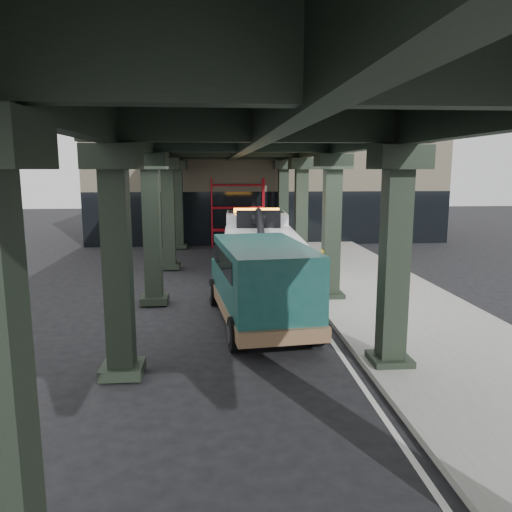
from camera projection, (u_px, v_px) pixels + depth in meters
name	position (u px, v px, depth m)	size (l,w,h in m)	color
ground	(260.00, 319.00, 15.15)	(90.00, 90.00, 0.00)	black
sidewalk	(383.00, 297.00, 17.47)	(5.00, 40.00, 0.15)	gray
lane_stripe	(304.00, 301.00, 17.25)	(0.12, 38.00, 0.01)	silver
viaduct	(243.00, 139.00, 16.14)	(7.40, 32.00, 6.40)	black
building	(263.00, 177.00, 34.26)	(22.00, 10.00, 8.00)	#C6B793
scaffolding	(238.00, 211.00, 29.17)	(3.08, 0.88, 4.00)	red
tow_truck	(259.00, 247.00, 19.64)	(3.03, 9.27, 3.01)	black
towed_van	(261.00, 281.00, 14.35)	(2.99, 6.27, 2.46)	#12423E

